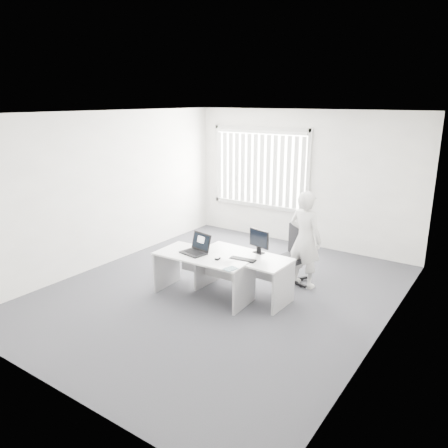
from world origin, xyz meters
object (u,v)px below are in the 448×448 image
Objects in this scene: person at (305,239)px; laptop at (193,244)px; desk_far at (243,267)px; monitor at (259,241)px; desk_near at (203,267)px; office_chair at (292,265)px.

laptop is at bearing 56.05° from person.
desk_far is 0.47m from monitor.
desk_far is at bearing 33.43° from desk_near.
desk_far is at bearing 66.32° from person.
desk_near is 1.58m from office_chair.
office_chair is at bearing 52.15° from desk_near.
desk_near reaches higher than desk_far.
person reaches higher than monitor.
person is at bearing 10.79° from office_chair.
office_chair reaches higher than desk_far.
person is at bearing 57.57° from desk_far.
office_chair is 2.53× the size of laptop.
desk_far is 1.53× the size of office_chair.
office_chair is at bearing 61.31° from laptop.
office_chair is (0.90, 1.28, -0.19)m from desk_near.
laptop is at bearing -129.74° from monitor.
person is 1.83m from laptop.
laptop reaches higher than office_chair.
desk_far is 1.14m from person.
desk_near is 0.95m from monitor.
desk_near is 0.62m from desk_far.
desk_near is 0.95× the size of person.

